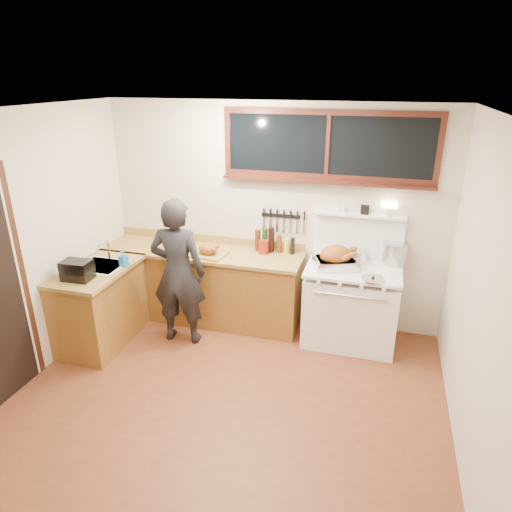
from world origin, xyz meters
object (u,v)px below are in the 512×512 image
(vintage_stove, at_px, (351,303))
(roast_turkey, at_px, (336,258))
(cutting_board, at_px, (208,251))
(man, at_px, (178,272))

(vintage_stove, xyz_separation_m, roast_turkey, (-0.20, -0.03, 0.54))
(vintage_stove, distance_m, roast_turkey, 0.57)
(vintage_stove, relative_size, roast_turkey, 2.95)
(vintage_stove, xyz_separation_m, cutting_board, (-1.66, -0.09, 0.49))
(cutting_board, bearing_deg, vintage_stove, 3.25)
(man, bearing_deg, cutting_board, 65.06)
(man, xyz_separation_m, cutting_board, (0.19, 0.42, 0.12))
(man, height_order, roast_turkey, man)
(roast_turkey, bearing_deg, man, -163.97)
(cutting_board, relative_size, roast_turkey, 0.81)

